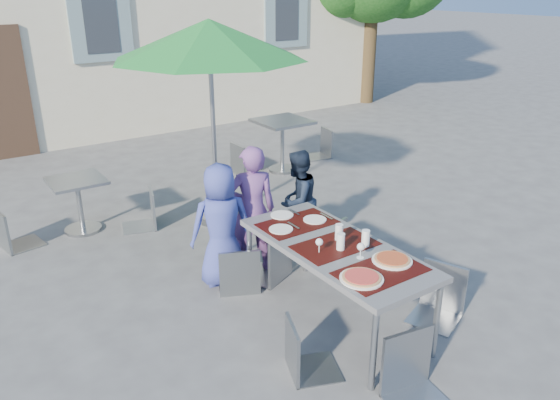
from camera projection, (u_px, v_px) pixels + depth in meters
ground at (402, 337)px, 4.71m from camera, size 90.00×90.00×0.00m
dining_table at (335, 251)px, 4.68m from camera, size 0.80×1.85×0.76m
pizza_near_left at (362, 278)px, 4.12m from camera, size 0.34×0.34×0.03m
pizza_near_right at (392, 260)px, 4.38m from camera, size 0.33×0.33×0.03m
glassware at (347, 239)px, 4.60m from camera, size 0.47×0.42×0.15m
place_settings at (293, 221)px, 5.11m from camera, size 0.65×0.48×0.01m
child_0 at (221, 225)px, 5.34m from camera, size 0.69×0.54×1.25m
child_1 at (252, 210)px, 5.55m from camera, size 0.58×0.48×1.37m
child_2 at (297, 200)px, 6.09m from camera, size 0.64×0.51×1.15m
chair_0 at (238, 243)px, 5.22m from camera, size 0.53×0.53×0.90m
chair_1 at (272, 229)px, 5.41m from camera, size 0.56×0.57×0.96m
chair_2 at (330, 217)px, 5.88m from camera, size 0.48×0.48×0.85m
chair_3 at (304, 319)px, 4.09m from camera, size 0.49×0.49×0.85m
chair_4 at (443, 263)px, 4.82m from camera, size 0.53×0.53×0.92m
chair_5 at (419, 332)px, 3.81m from camera, size 0.50×0.50×0.97m
patio_umbrella at (209, 42)px, 6.17m from camera, size 2.28×2.28×2.46m
cafe_table_0 at (79, 198)px, 6.55m from camera, size 0.62×0.62×0.67m
bg_chair_l_0 at (6, 205)px, 6.08m from camera, size 0.47×0.47×0.91m
bg_chair_r_0 at (143, 187)px, 6.63m from camera, size 0.50×0.49×0.89m
cafe_table_1 at (282, 134)px, 8.59m from camera, size 0.78×0.78×0.84m
bg_chair_l_1 at (243, 141)px, 8.48m from camera, size 0.42×0.42×0.93m
bg_chair_r_1 at (322, 127)px, 9.34m from camera, size 0.48×0.48×0.92m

